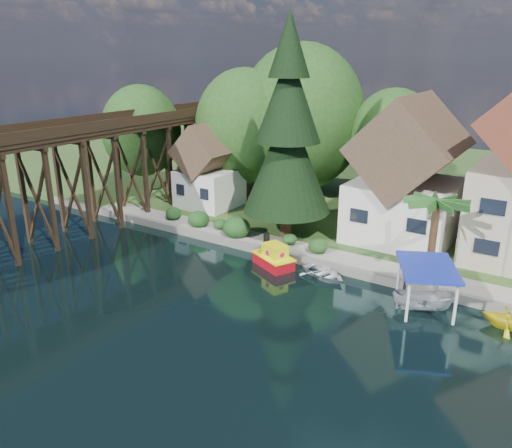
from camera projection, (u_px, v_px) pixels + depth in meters
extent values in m
plane|color=black|center=(205.00, 299.00, 30.49)|extent=(140.00, 140.00, 0.00)
cube|color=#2F5321|center=(391.00, 182.00, 57.31)|extent=(140.00, 52.00, 0.50)
cube|color=slate|center=(322.00, 265.00, 34.64)|extent=(60.00, 0.40, 0.62)
cube|color=gray|center=(357.00, 262.00, 34.56)|extent=(50.00, 2.60, 0.06)
cube|color=black|center=(37.00, 197.00, 37.50)|extent=(4.00, 0.36, 8.00)
cube|color=black|center=(73.00, 188.00, 40.03)|extent=(4.00, 0.36, 8.00)
cube|color=black|center=(104.00, 180.00, 42.56)|extent=(4.00, 0.36, 8.00)
cube|color=black|center=(132.00, 173.00, 45.09)|extent=(4.00, 0.36, 8.00)
cube|color=black|center=(157.00, 167.00, 47.62)|extent=(4.00, 0.36, 8.00)
cube|color=black|center=(179.00, 161.00, 50.16)|extent=(4.00, 0.36, 8.00)
cube|color=black|center=(200.00, 156.00, 52.69)|extent=(4.00, 0.36, 8.00)
cube|color=black|center=(218.00, 151.00, 55.22)|extent=(4.00, 0.36, 8.00)
cube|color=black|center=(235.00, 147.00, 57.75)|extent=(4.00, 0.36, 8.00)
cube|color=black|center=(81.00, 131.00, 41.84)|extent=(0.35, 44.00, 0.35)
cube|color=black|center=(110.00, 135.00, 40.03)|extent=(0.35, 44.00, 0.35)
cube|color=black|center=(95.00, 129.00, 40.84)|extent=(4.00, 44.00, 0.30)
cube|color=black|center=(78.00, 121.00, 41.70)|extent=(0.12, 44.00, 0.80)
cube|color=black|center=(111.00, 124.00, 39.62)|extent=(0.12, 44.00, 0.80)
cube|color=white|center=(404.00, 210.00, 38.63)|extent=(7.50, 8.00, 4.50)
cube|color=#473426|center=(411.00, 146.00, 37.03)|extent=(7.64, 8.64, 7.64)
cube|color=black|center=(359.00, 216.00, 36.45)|extent=(1.35, 0.08, 1.00)
cube|color=black|center=(416.00, 226.00, 34.27)|extent=(1.35, 0.08, 1.00)
cube|color=black|center=(490.00, 222.00, 31.77)|extent=(1.53, 0.08, 1.00)
cube|color=white|center=(210.00, 188.00, 46.94)|extent=(5.00, 5.00, 3.50)
cube|color=#473426|center=(208.00, 150.00, 45.79)|extent=(5.09, 5.40, 5.09)
cube|color=black|center=(180.00, 190.00, 45.60)|extent=(0.90, 0.08, 1.00)
cube|color=black|center=(204.00, 194.00, 44.15)|extent=(0.90, 0.08, 1.00)
cylinder|color=#382314|center=(245.00, 175.00, 49.82)|extent=(0.50, 0.50, 4.50)
ellipsoid|color=#204217|center=(245.00, 127.00, 48.29)|extent=(4.40, 4.40, 5.06)
cylinder|color=#382314|center=(300.00, 170.00, 50.84)|extent=(0.50, 0.50, 4.95)
ellipsoid|color=#204217|center=(301.00, 118.00, 49.15)|extent=(5.00, 5.00, 5.75)
cylinder|color=#382314|center=(389.00, 184.00, 47.11)|extent=(0.50, 0.50, 4.05)
ellipsoid|color=#204217|center=(393.00, 139.00, 45.72)|extent=(4.00, 4.00, 4.60)
cylinder|color=#382314|center=(145.00, 172.00, 51.92)|extent=(0.50, 0.50, 4.05)
ellipsoid|color=#204217|center=(141.00, 131.00, 50.53)|extent=(4.00, 4.00, 4.60)
ellipsoid|color=#163E16|center=(199.00, 218.00, 41.51)|extent=(1.98, 1.98, 1.53)
ellipsoid|color=#163E16|center=(220.00, 223.00, 40.77)|extent=(1.54, 1.54, 1.19)
ellipsoid|color=#163E16|center=(236.00, 226.00, 39.25)|extent=(2.20, 2.20, 1.70)
ellipsoid|color=#163E16|center=(173.00, 212.00, 43.25)|extent=(1.76, 1.76, 1.36)
ellipsoid|color=#163E16|center=(290.00, 238.00, 37.47)|extent=(1.54, 1.54, 1.19)
ellipsoid|color=#163E16|center=(318.00, 245.00, 35.91)|extent=(1.76, 1.76, 1.36)
cylinder|color=#382314|center=(286.00, 216.00, 39.35)|extent=(0.92, 0.92, 3.08)
cone|color=black|center=(287.00, 159.00, 37.85)|extent=(6.78, 6.78, 8.22)
cone|color=black|center=(289.00, 96.00, 36.36)|extent=(4.93, 4.93, 6.68)
cone|color=black|center=(290.00, 44.00, 35.19)|extent=(3.08, 3.08, 4.62)
cylinder|color=#382314|center=(432.00, 242.00, 31.57)|extent=(0.48, 0.48, 4.79)
ellipsoid|color=#1B4717|center=(437.00, 203.00, 30.73)|extent=(4.54, 4.54, 1.09)
cube|color=#B20B16|center=(273.00, 262.00, 35.05)|extent=(3.43, 2.74, 0.81)
cube|color=#FCF90D|center=(273.00, 256.00, 34.91)|extent=(3.56, 2.88, 0.10)
cube|color=#FCF90D|center=(275.00, 251.00, 34.61)|extent=(1.98, 1.78, 1.01)
cylinder|color=black|center=(267.00, 238.00, 35.29)|extent=(0.44, 0.44, 0.71)
cylinder|color=#B90E62|center=(268.00, 253.00, 34.30)|extent=(0.36, 0.23, 0.36)
cylinder|color=#B90E62|center=(283.00, 250.00, 34.92)|extent=(0.36, 0.23, 0.36)
cylinder|color=#B90E62|center=(282.00, 255.00, 33.96)|extent=(0.23, 0.36, 0.36)
imported|color=silver|center=(324.00, 272.00, 33.40)|extent=(4.04, 3.47, 0.71)
imported|color=silver|center=(424.00, 300.00, 28.90)|extent=(3.79, 2.72, 1.38)
cube|color=#1A2CAD|center=(428.00, 267.00, 28.23)|extent=(4.61, 5.28, 0.17)
cylinder|color=white|center=(456.00, 304.00, 26.66)|extent=(0.17, 0.17, 2.48)
cylinder|color=white|center=(441.00, 274.00, 30.27)|extent=(0.17, 0.17, 2.48)
cylinder|color=white|center=(408.00, 301.00, 26.99)|extent=(0.17, 0.17, 2.48)
cylinder|color=white|center=(399.00, 272.00, 30.61)|extent=(0.17, 0.17, 2.48)
imported|color=yellow|center=(509.00, 317.00, 27.00)|extent=(2.72, 2.35, 1.42)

